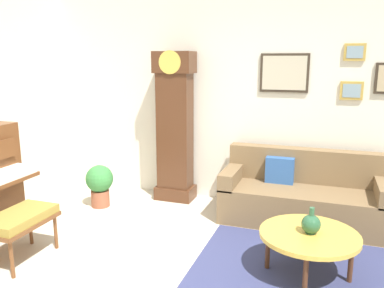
{
  "coord_description": "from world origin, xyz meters",
  "views": [
    {
      "loc": [
        1.31,
        -2.77,
        1.92
      ],
      "look_at": [
        -0.03,
        1.06,
        1.04
      ],
      "focal_mm": 36.81,
      "sensor_mm": 36.0,
      "label": 1
    }
  ],
  "objects_px": {
    "coffee_table": "(309,236)",
    "potted_plant": "(100,183)",
    "couch": "(303,196)",
    "piano_bench": "(20,220)",
    "green_jug": "(311,224)",
    "grandfather_clock": "(175,131)"
  },
  "relations": [
    {
      "from": "coffee_table",
      "to": "potted_plant",
      "type": "distance_m",
      "value": 2.84
    },
    {
      "from": "couch",
      "to": "potted_plant",
      "type": "bearing_deg",
      "value": -171.12
    },
    {
      "from": "piano_bench",
      "to": "couch",
      "type": "relative_size",
      "value": 0.37
    },
    {
      "from": "green_jug",
      "to": "potted_plant",
      "type": "xyz_separation_m",
      "value": [
        -2.71,
        0.87,
        -0.17
      ]
    },
    {
      "from": "grandfather_clock",
      "to": "green_jug",
      "type": "xyz_separation_m",
      "value": [
        1.88,
        -1.48,
        -0.47
      ]
    },
    {
      "from": "piano_bench",
      "to": "coffee_table",
      "type": "relative_size",
      "value": 0.8
    },
    {
      "from": "potted_plant",
      "to": "coffee_table",
      "type": "bearing_deg",
      "value": -17.82
    },
    {
      "from": "grandfather_clock",
      "to": "potted_plant",
      "type": "bearing_deg",
      "value": -143.86
    },
    {
      "from": "grandfather_clock",
      "to": "coffee_table",
      "type": "relative_size",
      "value": 2.31
    },
    {
      "from": "couch",
      "to": "green_jug",
      "type": "relative_size",
      "value": 7.92
    },
    {
      "from": "grandfather_clock",
      "to": "potted_plant",
      "type": "height_order",
      "value": "grandfather_clock"
    },
    {
      "from": "green_jug",
      "to": "potted_plant",
      "type": "distance_m",
      "value": 2.85
    },
    {
      "from": "green_jug",
      "to": "potted_plant",
      "type": "height_order",
      "value": "green_jug"
    },
    {
      "from": "coffee_table",
      "to": "potted_plant",
      "type": "bearing_deg",
      "value": 162.18
    },
    {
      "from": "grandfather_clock",
      "to": "piano_bench",
      "type": "bearing_deg",
      "value": -110.16
    },
    {
      "from": "piano_bench",
      "to": "potted_plant",
      "type": "xyz_separation_m",
      "value": [
        -0.06,
        1.49,
        -0.08
      ]
    },
    {
      "from": "couch",
      "to": "green_jug",
      "type": "distance_m",
      "value": 1.29
    },
    {
      "from": "piano_bench",
      "to": "couch",
      "type": "xyz_separation_m",
      "value": [
        2.5,
        1.89,
        -0.09
      ]
    },
    {
      "from": "piano_bench",
      "to": "green_jug",
      "type": "distance_m",
      "value": 2.72
    },
    {
      "from": "coffee_table",
      "to": "grandfather_clock",
      "type": "bearing_deg",
      "value": 141.7
    },
    {
      "from": "coffee_table",
      "to": "green_jug",
      "type": "xyz_separation_m",
      "value": [
        0.01,
        0.0,
        0.12
      ]
    },
    {
      "from": "piano_bench",
      "to": "couch",
      "type": "distance_m",
      "value": 3.14
    }
  ]
}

